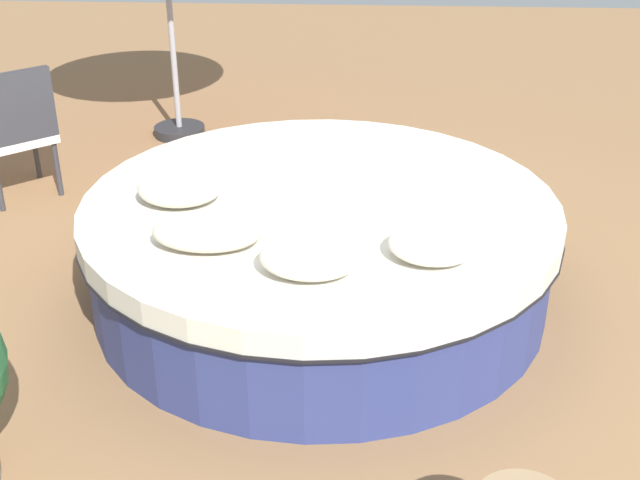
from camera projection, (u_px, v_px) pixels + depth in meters
The scene contains 7 objects.
ground_plane at pixel (320, 296), 5.01m from camera, with size 16.00×16.00×0.00m, color olive.
round_bed at pixel (320, 249), 4.86m from camera, with size 2.70×2.70×0.63m.
throw_pillow_0 at pixel (180, 188), 4.66m from camera, with size 0.47×0.39×0.17m, color beige.
throw_pillow_1 at pixel (207, 232), 4.20m from camera, with size 0.55×0.34×0.16m, color beige.
throw_pillow_2 at pixel (311, 256), 3.95m from camera, with size 0.48×0.36×0.18m, color silver.
throw_pillow_3 at pixel (433, 244), 4.09m from camera, with size 0.44×0.39×0.15m, color silver.
patio_chair at pixel (15, 126), 5.99m from camera, with size 0.72×0.72×0.98m.
Camera 1 is at (0.24, -4.27, 2.63)m, focal length 47.28 mm.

